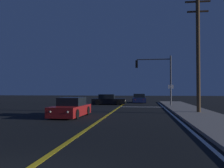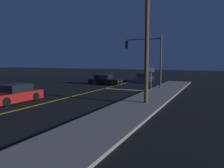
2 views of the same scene
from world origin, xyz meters
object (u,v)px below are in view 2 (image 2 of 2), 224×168
Objects in this scene: car_following_oncoming_red at (14,94)px; traffic_signal_near_right at (148,53)px; street_sign_corner at (151,75)px; car_side_waiting_navy at (145,78)px; utility_pole_right at (147,34)px; car_lead_oncoming_black at (105,80)px.

car_following_oncoming_red is 0.74× the size of traffic_signal_near_right.
street_sign_corner is (8.01, 9.92, 1.09)m from car_following_oncoming_red.
car_following_oncoming_red is at bearing 61.85° from traffic_signal_near_right.
car_side_waiting_navy is 20.29m from car_following_oncoming_red.
traffic_signal_near_right is at bearing -116.26° from car_following_oncoming_red.
traffic_signal_near_right is at bearing 113.19° from street_sign_corner.
traffic_signal_near_right is 9.91m from utility_pole_right.
car_following_oncoming_red is at bearing -104.68° from car_side_waiting_navy.
utility_pole_right is at bearing 105.29° from traffic_signal_near_right.
utility_pole_right is (9.41, 3.21, 4.40)m from car_following_oncoming_red.
street_sign_corner reaches higher than car_lead_oncoming_black.
street_sign_corner is at bearing 57.59° from car_lead_oncoming_black.
traffic_signal_near_right is 2.40× the size of street_sign_corner.
car_side_waiting_navy is at bearing 110.03° from street_sign_corner.
car_following_oncoming_red is at bearing -128.91° from street_sign_corner.
traffic_signal_near_right is at bearing 73.80° from car_lead_oncoming_black.
street_sign_corner is at bearing 101.79° from utility_pole_right.
car_lead_oncoming_black is 14.33m from car_following_oncoming_red.
car_following_oncoming_red is 1.79× the size of street_sign_corner.
car_lead_oncoming_black is 0.98× the size of car_side_waiting_navy.
car_lead_oncoming_black is 0.98× the size of car_following_oncoming_red.
street_sign_corner is (-1.40, 6.71, -3.31)m from utility_pole_right.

